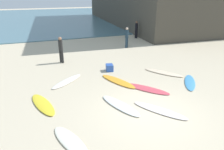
{
  "coord_description": "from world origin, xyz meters",
  "views": [
    {
      "loc": [
        -3.95,
        -6.27,
        4.5
      ],
      "look_at": [
        -0.2,
        3.61,
        0.3
      ],
      "focal_mm": 33.87,
      "sensor_mm": 36.0,
      "label": 1
    }
  ],
  "objects": [
    {
      "name": "surfboard_0",
      "position": [
        -2.53,
        4.25,
        0.03
      ],
      "size": [
        2.06,
        1.9,
        0.07
      ],
      "primitive_type": "ellipsoid",
      "rotation": [
        0.0,
        0.0,
        -0.85
      ],
      "color": "white",
      "rests_on": "ground_plane"
    },
    {
      "name": "surfboard_6",
      "position": [
        3.02,
        3.51,
        0.04
      ],
      "size": [
        1.79,
        2.25,
        0.08
      ],
      "primitive_type": "ellipsoid",
      "rotation": [
        0.0,
        0.0,
        3.74
      ],
      "color": "#F9E0BD",
      "rests_on": "ground_plane"
    },
    {
      "name": "surfboard_7",
      "position": [
        -3.24,
        -0.67,
        0.04
      ],
      "size": [
        1.18,
        2.03,
        0.07
      ],
      "primitive_type": "ellipsoid",
      "rotation": [
        0.0,
        0.0,
        0.33
      ],
      "color": "silver",
      "rests_on": "ground_plane"
    },
    {
      "name": "beachgoer_far",
      "position": [
        -2.29,
        7.65,
        0.98
      ],
      "size": [
        0.39,
        0.39,
        1.75
      ],
      "rotation": [
        0.0,
        0.0,
        5.3
      ],
      "color": "black",
      "rests_on": "ground_plane"
    },
    {
      "name": "ground_plane",
      "position": [
        0.0,
        0.0,
        0.0
      ],
      "size": [
        120.0,
        120.0,
        0.0
      ],
      "primitive_type": "plane",
      "color": "beige"
    },
    {
      "name": "surfboard_8",
      "position": [
        0.46,
        -0.06,
        0.03
      ],
      "size": [
        1.69,
        2.21,
        0.07
      ],
      "primitive_type": "ellipsoid",
      "rotation": [
        0.0,
        0.0,
        0.58
      ],
      "color": "white",
      "rests_on": "ground_plane"
    },
    {
      "name": "beach_cooler",
      "position": [
        0.18,
        5.03,
        0.2
      ],
      "size": [
        0.49,
        0.58,
        0.39
      ],
      "primitive_type": "cube",
      "rotation": [
        0.0,
        0.0,
        1.39
      ],
      "color": "#2D56B2",
      "rests_on": "ground_plane"
    },
    {
      "name": "ocean_water",
      "position": [
        0.0,
        34.87,
        0.04
      ],
      "size": [
        120.0,
        40.0,
        0.08
      ],
      "primitive_type": "cube",
      "color": "slate",
      "rests_on": "ground_plane"
    },
    {
      "name": "surfboard_5",
      "position": [
        -0.88,
        0.86,
        0.04
      ],
      "size": [
        1.25,
        2.3,
        0.08
      ],
      "primitive_type": "ellipsoid",
      "rotation": [
        0.0,
        0.0,
        0.33
      ],
      "color": "white",
      "rests_on": "ground_plane"
    },
    {
      "name": "surfboard_4",
      "position": [
        0.97,
        1.92,
        0.03
      ],
      "size": [
        1.9,
        2.24,
        0.07
      ],
      "primitive_type": "ellipsoid",
      "rotation": [
        0.0,
        0.0,
        0.65
      ],
      "color": "#D44858",
      "rests_on": "ground_plane"
    },
    {
      "name": "surfboard_2",
      "position": [
        3.51,
        1.8,
        0.04
      ],
      "size": [
        1.74,
        2.06,
        0.07
      ],
      "primitive_type": "ellipsoid",
      "rotation": [
        0.0,
        0.0,
        -0.65
      ],
      "color": "#4496D4",
      "rests_on": "ground_plane"
    },
    {
      "name": "surfboard_1",
      "position": [
        0.02,
        3.26,
        0.04
      ],
      "size": [
        1.45,
        2.49,
        0.09
      ],
      "primitive_type": "ellipsoid",
      "rotation": [
        0.0,
        0.0,
        3.52
      ],
      "color": "#F9A22B",
      "rests_on": "ground_plane"
    },
    {
      "name": "beachgoer_mid",
      "position": [
        6.05,
        13.09,
        0.96
      ],
      "size": [
        0.36,
        0.36,
        1.72
      ],
      "rotation": [
        0.0,
        0.0,
        5.05
      ],
      "color": "black",
      "rests_on": "ground_plane"
    },
    {
      "name": "beachgoer_near",
      "position": [
        3.49,
        9.81,
        0.97
      ],
      "size": [
        0.39,
        0.39,
        1.73
      ],
      "rotation": [
        0.0,
        0.0,
        0.64
      ],
      "color": "#1E3342",
      "rests_on": "ground_plane"
    },
    {
      "name": "surfboard_3",
      "position": [
        -3.91,
        2.11,
        0.04
      ],
      "size": [
        1.15,
        2.31,
        0.09
      ],
      "primitive_type": "ellipsoid",
      "rotation": [
        0.0,
        0.0,
        3.41
      ],
      "color": "yellow",
      "rests_on": "ground_plane"
    }
  ]
}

